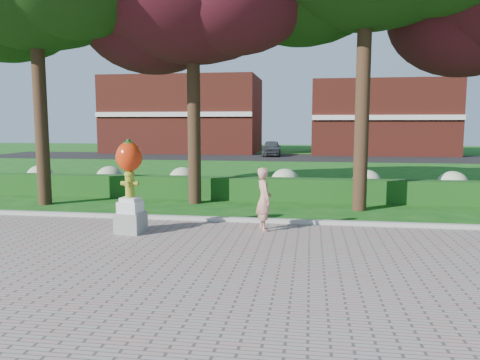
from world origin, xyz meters
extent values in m
plane|color=#124912|center=(0.00, 0.00, 0.00)|extent=(100.00, 100.00, 0.00)
cube|color=gray|center=(0.00, -4.00, 0.02)|extent=(40.00, 14.00, 0.04)
cube|color=#ADADA5|center=(0.00, 3.00, 0.07)|extent=(40.00, 0.18, 0.15)
cube|color=#194513|center=(0.00, 7.00, 0.40)|extent=(24.00, 0.70, 0.80)
ellipsoid|color=#B1BC90|center=(-9.00, 8.00, 0.55)|extent=(1.10, 1.10, 0.99)
ellipsoid|color=#B1BC90|center=(-6.00, 8.00, 0.55)|extent=(1.10, 1.10, 0.99)
ellipsoid|color=#B1BC90|center=(-3.00, 8.00, 0.55)|extent=(1.10, 1.10, 0.99)
ellipsoid|color=#B1BC90|center=(1.00, 8.00, 0.55)|extent=(1.10, 1.10, 0.99)
ellipsoid|color=#B1BC90|center=(4.00, 8.00, 0.55)|extent=(1.10, 1.10, 0.99)
ellipsoid|color=#B1BC90|center=(7.00, 8.00, 0.55)|extent=(1.10, 1.10, 0.99)
cube|color=black|center=(0.00, 28.00, 0.01)|extent=(50.00, 8.00, 0.02)
cube|color=maroon|center=(-10.00, 34.00, 3.50)|extent=(14.00, 8.00, 7.00)
cube|color=maroon|center=(8.00, 34.00, 3.20)|extent=(12.00, 8.00, 6.40)
cylinder|color=black|center=(-7.00, 5.00, 3.36)|extent=(0.44, 0.44, 6.72)
cylinder|color=black|center=(-2.00, 6.00, 3.08)|extent=(0.44, 0.44, 6.16)
ellipsoid|color=black|center=(-3.65, 6.88, 6.60)|extent=(5.28, 5.28, 4.22)
cylinder|color=black|center=(3.50, 5.50, 3.64)|extent=(0.44, 0.44, 7.28)
ellipsoid|color=black|center=(6.92, 7.34, 6.30)|extent=(5.04, 5.04, 4.03)
cube|color=gray|center=(-2.47, 1.32, 0.29)|extent=(0.69, 0.69, 0.51)
cube|color=silver|center=(-2.47, 1.32, 0.69)|extent=(0.56, 0.56, 0.28)
cube|color=silver|center=(-2.47, 1.32, 0.88)|extent=(0.44, 0.44, 0.10)
cylinder|color=olive|center=(-2.47, 1.32, 1.22)|extent=(0.22, 0.22, 0.57)
ellipsoid|color=olive|center=(-2.47, 1.32, 1.50)|extent=(0.26, 0.26, 0.18)
cylinder|color=olive|center=(-2.63, 1.32, 1.28)|extent=(0.12, 0.11, 0.11)
cylinder|color=olive|center=(-2.31, 1.32, 1.28)|extent=(0.12, 0.11, 0.11)
cylinder|color=olive|center=(-2.47, 1.17, 1.28)|extent=(0.12, 0.12, 0.12)
cylinder|color=olive|center=(-2.47, 1.32, 1.58)|extent=(0.08, 0.08, 0.05)
ellipsoid|color=red|center=(-2.47, 1.32, 1.94)|extent=(0.64, 0.57, 0.74)
ellipsoid|color=red|center=(-2.65, 1.32, 1.92)|extent=(0.31, 0.31, 0.47)
ellipsoid|color=red|center=(-2.28, 1.32, 1.92)|extent=(0.31, 0.31, 0.47)
cylinder|color=#125016|center=(-2.47, 1.32, 2.30)|extent=(0.10, 0.10, 0.12)
ellipsoid|color=#125016|center=(-2.47, 1.32, 2.27)|extent=(0.24, 0.24, 0.08)
imported|color=tan|center=(0.79, 2.04, 0.85)|extent=(0.58, 0.69, 1.61)
imported|color=#3E4246|center=(-1.31, 29.58, 0.67)|extent=(1.72, 3.88, 1.30)
camera|label=1|loc=(1.94, -9.58, 2.76)|focal=35.00mm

